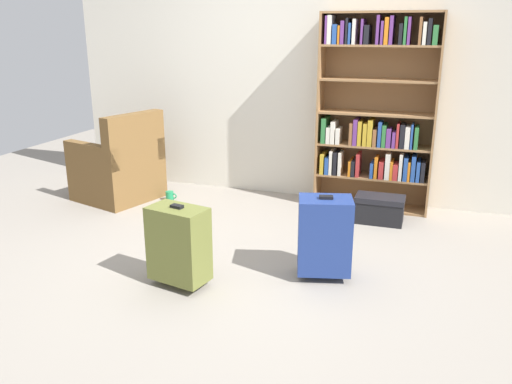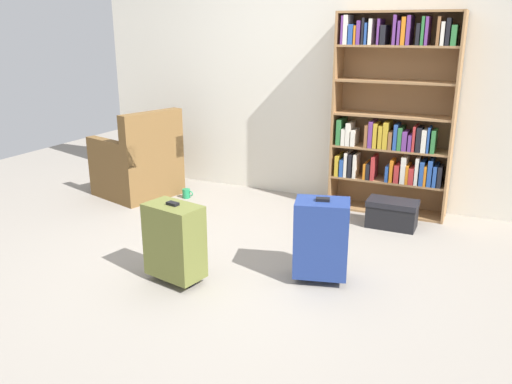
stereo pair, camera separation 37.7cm
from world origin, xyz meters
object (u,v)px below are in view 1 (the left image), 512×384
object	(u,v)px
bookshelf	(376,113)
suitcase_olive	(179,244)
storage_box	(379,208)
mug	(170,196)
suitcase_navy_blue	(325,235)
armchair	(120,169)

from	to	relation	value
bookshelf	suitcase_olive	distance (m)	2.41
bookshelf	storage_box	xyz separation A→B (m)	(0.13, -0.42, -0.79)
mug	suitcase_navy_blue	world-z (taller)	suitcase_navy_blue
mug	suitcase_navy_blue	xyz separation A→B (m)	(1.83, -1.19, 0.27)
bookshelf	storage_box	bearing A→B (deg)	-72.14
mug	storage_box	bearing A→B (deg)	1.25
bookshelf	suitcase_olive	size ratio (longest dim) A/B	3.16
suitcase_navy_blue	storage_box	bearing A→B (deg)	78.42
suitcase_olive	armchair	bearing A→B (deg)	133.18
armchair	storage_box	distance (m)	2.60
suitcase_navy_blue	mug	bearing A→B (deg)	146.86
armchair	storage_box	world-z (taller)	armchair
armchair	suitcase_navy_blue	distance (m)	2.57
suitcase_navy_blue	armchair	bearing A→B (deg)	154.89
bookshelf	armchair	world-z (taller)	bookshelf
storage_box	suitcase_navy_blue	xyz separation A→B (m)	(-0.25, -1.24, 0.18)
armchair	suitcase_navy_blue	size ratio (longest dim) A/B	1.50
storage_box	mug	bearing A→B (deg)	-178.75
bookshelf	suitcase_navy_blue	size ratio (longest dim) A/B	3.04
mug	storage_box	world-z (taller)	storage_box
suitcase_navy_blue	suitcase_olive	distance (m)	1.00
mug	storage_box	distance (m)	2.09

